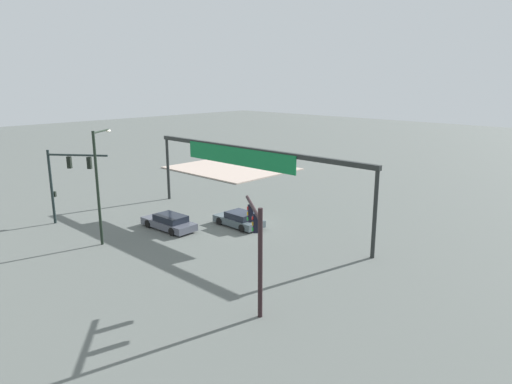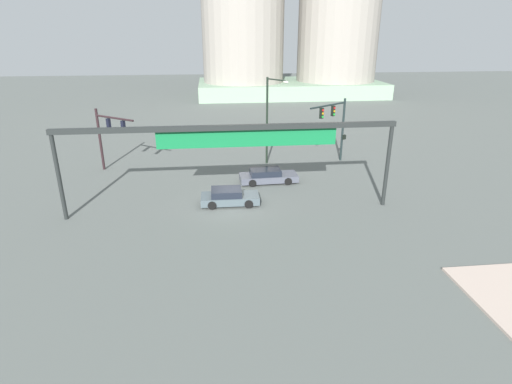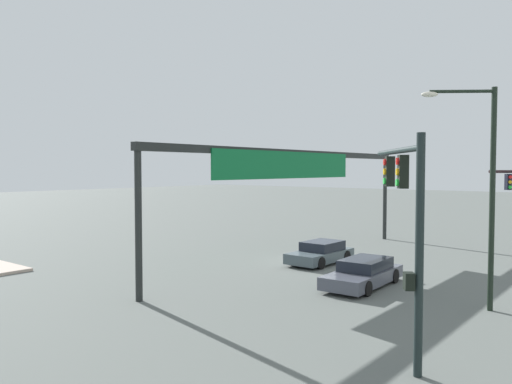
{
  "view_description": "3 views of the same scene",
  "coord_description": "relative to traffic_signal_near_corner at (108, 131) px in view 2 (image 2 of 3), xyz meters",
  "views": [
    {
      "loc": [
        -25.72,
        25.32,
        11.66
      ],
      "look_at": [
        0.95,
        -2.72,
        2.16
      ],
      "focal_mm": 32.44,
      "sensor_mm": 36.0,
      "label": 1
    },
    {
      "loc": [
        -1.15,
        -28.0,
        12.1
      ],
      "look_at": [
        1.68,
        -2.37,
        1.93
      ],
      "focal_mm": 28.73,
      "sensor_mm": 36.0,
      "label": 2
    },
    {
      "loc": [
        23.97,
        14.94,
        5.23
      ],
      "look_at": [
        1.7,
        -2.89,
        3.93
      ],
      "focal_mm": 35.65,
      "sensor_mm": 36.0,
      "label": 3
    }
  ],
  "objects": [
    {
      "name": "streetlamp_curved_arm",
      "position": [
        14.66,
        0.71,
        0.99
      ],
      "size": [
        1.74,
        2.31,
        8.2
      ],
      "rotation": [
        0.0,
        0.0,
        -0.95
      ],
      "color": "black",
      "rests_on": "ground"
    },
    {
      "name": "overhead_sign_gantry",
      "position": [
        10.73,
        -10.18,
        1.57
      ],
      "size": [
        23.12,
        0.43,
        6.29
      ],
      "color": "black",
      "rests_on": "ground"
    },
    {
      "name": "sedan_car_approaching",
      "position": [
        13.83,
        -4.49,
        -3.21
      ],
      "size": [
        4.96,
        2.13,
        1.21
      ],
      "rotation": [
        0.0,
        0.0,
        0.04
      ],
      "color": "#484C58",
      "rests_on": "ground"
    },
    {
      "name": "traffic_signal_opposite_side",
      "position": [
        20.99,
        0.36,
        0.39
      ],
      "size": [
        4.43,
        3.14,
        6.13
      ],
      "rotation": [
        0.0,
        0.0,
        -2.51
      ],
      "color": "black",
      "rests_on": "ground"
    },
    {
      "name": "traffic_signal_near_corner",
      "position": [
        0.0,
        0.0,
        0.0
      ],
      "size": [
        3.82,
        2.98,
        5.68
      ],
      "rotation": [
        0.0,
        0.0,
        -0.65
      ],
      "color": "black",
      "rests_on": "ground"
    },
    {
      "name": "ground_plane",
      "position": [
        10.37,
        -9.16,
        -3.79
      ],
      "size": [
        199.78,
        199.78,
        0.0
      ],
      "primitive_type": "plane",
      "color": "#565C58"
    },
    {
      "name": "sedan_car_waiting_far",
      "position": [
        10.33,
        -8.86,
        -3.22
      ],
      "size": [
        4.33,
        2.05,
        1.21
      ],
      "rotation": [
        0.0,
        0.0,
        -0.02
      ],
      "color": "#445157",
      "rests_on": "ground"
    }
  ]
}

